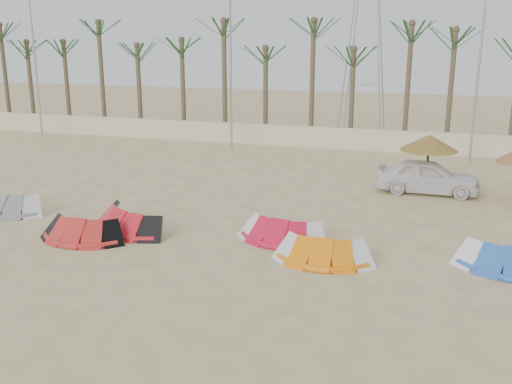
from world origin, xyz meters
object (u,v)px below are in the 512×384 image
(kite_red_right, at_px, (284,228))
(kite_orange, at_px, (325,247))
(kite_grey, at_px, (10,202))
(kite_red_mid, at_px, (132,217))
(car, at_px, (427,176))
(kite_red_left, at_px, (86,227))
(parasol_left, at_px, (429,143))

(kite_red_right, height_order, kite_orange, same)
(kite_grey, relative_size, kite_red_mid, 0.81)
(kite_red_right, relative_size, car, 0.74)
(kite_red_left, height_order, car, car)
(kite_red_mid, height_order, kite_red_right, same)
(kite_red_right, distance_m, car, 8.99)
(kite_red_left, distance_m, parasol_left, 14.99)
(kite_red_right, xyz_separation_m, parasol_left, (4.49, 8.03, 1.81))
(kite_grey, bearing_deg, kite_red_mid, -3.36)
(kite_red_left, xyz_separation_m, kite_red_right, (6.52, 1.98, 0.00))
(kite_red_mid, distance_m, parasol_left, 13.32)
(kite_red_right, bearing_deg, car, 59.67)
(kite_red_left, relative_size, car, 0.68)
(kite_grey, relative_size, kite_red_left, 1.04)
(kite_red_mid, height_order, parasol_left, parasol_left)
(kite_orange, bearing_deg, kite_red_left, -176.24)
(car, bearing_deg, kite_grey, 117.22)
(kite_red_right, bearing_deg, kite_orange, -40.22)
(kite_red_mid, xyz_separation_m, car, (10.12, 8.26, 0.34))
(kite_orange, xyz_separation_m, car, (2.83, 9.19, 0.34))
(kite_grey, relative_size, kite_red_right, 0.97)
(kite_red_right, height_order, car, car)
(kite_red_right, relative_size, parasol_left, 1.27)
(kite_orange, bearing_deg, parasol_left, 73.59)
(kite_red_mid, distance_m, kite_orange, 7.34)
(kite_red_right, relative_size, kite_orange, 1.08)
(car, bearing_deg, kite_orange, 163.36)
(parasol_left, bearing_deg, car, -80.97)
(kite_grey, distance_m, kite_red_left, 5.02)
(kite_red_mid, xyz_separation_m, kite_red_right, (5.58, 0.50, -0.00))
(kite_red_mid, height_order, car, car)
(parasol_left, bearing_deg, kite_red_left, -137.73)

